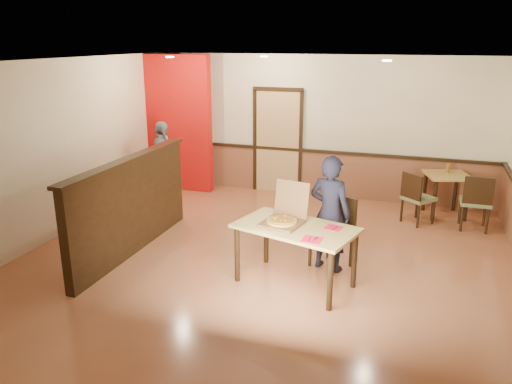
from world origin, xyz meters
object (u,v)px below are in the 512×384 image
diner_chair (335,229)px  passerby (163,162)px  side_chair_right (476,200)px  diner (330,214)px  condiment (448,168)px  side_chair_left (416,196)px  main_table (296,234)px  pizza_box (284,219)px  side_table (446,184)px

diner_chair → passerby: size_ratio=0.63×
side_chair_right → passerby: passerby is taller
diner → condiment: size_ratio=10.56×
diner_chair → side_chair_right: diner_chair is taller
side_chair_left → condiment: condiment is taller
side_chair_right → condiment: side_chair_right is taller
diner_chair → passerby: (-3.71, 1.88, 0.24)m
condiment → diner: bearing=-118.3°
main_table → condiment: (1.92, 3.57, 0.16)m
pizza_box → condiment: 4.10m
main_table → side_chair_left: side_chair_left is taller
side_chair_left → passerby: bearing=43.3°
side_chair_right → passerby: bearing=1.0°
diner → passerby: bearing=-14.1°
diner_chair → main_table: bearing=-89.1°
main_table → diner_chair: size_ratio=1.69×
side_chair_right → pizza_box: bearing=46.4°
pizza_box → diner_chair: bearing=62.6°
main_table → side_chair_left: size_ratio=1.85×
side_chair_left → pizza_box: pizza_box is taller
main_table → diner: 0.69m
side_chair_left → side_table: side_chair_left is taller
side_chair_right → passerby: 5.71m
side_table → diner: (-1.60, -2.83, 0.21)m
passerby → pizza_box: passerby is taller
passerby → pizza_box: 4.07m
side_chair_right → diner_chair: bearing=45.2°
side_chair_left → diner: bearing=104.5°
diner → diner_chair: bearing=-96.8°
main_table → side_chair_right: bearing=65.6°
diner_chair → side_chair_right: bearing=74.3°
diner_chair → diner: diner is taller
diner_chair → condiment: diner_chair is taller
diner_chair → side_table: (1.54, 2.69, 0.06)m
side_table → pizza_box: bearing=-121.8°
pizza_box → condiment: size_ratio=4.20×
side_table → diner: bearing=-119.4°
side_chair_right → condiment: size_ratio=6.26×
main_table → side_table: bearing=76.5°
main_table → diner_chair: diner_chair is taller
pizza_box → condiment: pizza_box is taller
diner → pizza_box: size_ratio=2.51×
main_table → diner: (0.33, 0.60, 0.12)m
main_table → side_chair_left: bearing=79.0°
side_chair_left → diner: (-1.10, -2.23, 0.32)m
main_table → side_chair_left: 3.18m
diner_chair → passerby: passerby is taller
side_chair_left → passerby: size_ratio=0.58×
side_table → passerby: bearing=-171.2°
side_chair_left → passerby: passerby is taller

